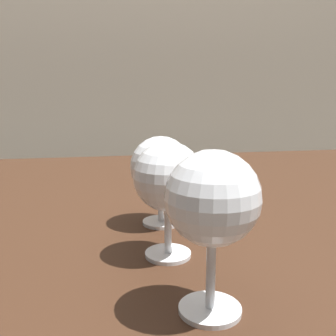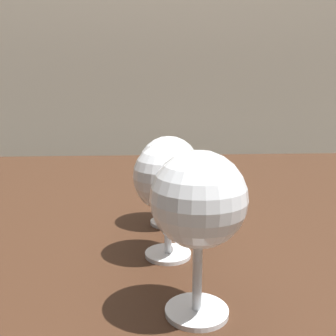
% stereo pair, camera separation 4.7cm
% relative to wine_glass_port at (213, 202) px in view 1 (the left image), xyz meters
% --- Properties ---
extents(dining_table, '(1.53, 0.95, 0.72)m').
position_rel_wine_glass_port_xyz_m(dining_table, '(0.02, 0.36, -0.18)').
color(dining_table, '#382114').
rests_on(dining_table, ground_plane).
extents(wine_glass_port, '(0.09, 0.09, 0.16)m').
position_rel_wine_glass_port_xyz_m(wine_glass_port, '(0.00, 0.00, 0.00)').
color(wine_glass_port, white).
rests_on(wine_glass_port, dining_table).
extents(wine_glass_amber, '(0.08, 0.08, 0.15)m').
position_rel_wine_glass_port_xyz_m(wine_glass_amber, '(-0.02, 0.13, -0.01)').
color(wine_glass_amber, white).
rests_on(wine_glass_amber, dining_table).
extents(wine_glass_white, '(0.09, 0.09, 0.14)m').
position_rel_wine_glass_port_xyz_m(wine_glass_white, '(-0.01, 0.24, -0.02)').
color(wine_glass_white, white).
rests_on(wine_glass_white, dining_table).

